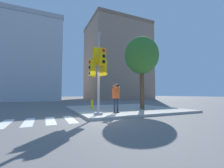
# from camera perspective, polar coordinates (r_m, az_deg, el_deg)

# --- Properties ---
(ground_plane) EXTENTS (160.00, 160.00, 0.00)m
(ground_plane) POSITION_cam_1_polar(r_m,az_deg,el_deg) (7.85, -6.21, -13.18)
(ground_plane) COLOR slate
(sidewalk_corner) EXTENTS (8.00, 8.00, 0.15)m
(sidewalk_corner) POSITION_cam_1_polar(r_m,az_deg,el_deg) (12.42, 4.28, -9.42)
(sidewalk_corner) COLOR #ADA89E
(sidewalk_corner) RESTS_ON ground_plane
(traffic_signal_pole) EXTENTS (1.12, 1.14, 4.64)m
(traffic_signal_pole) POSITION_cam_1_polar(r_m,az_deg,el_deg) (8.47, -5.18, 6.33)
(traffic_signal_pole) COLOR #939399
(traffic_signal_pole) RESTS_ON sidewalk_corner
(person_photographer) EXTENTS (0.50, 0.53, 1.76)m
(person_photographer) POSITION_cam_1_polar(r_m,az_deg,el_deg) (9.12, 1.58, -4.25)
(person_photographer) COLOR black
(person_photographer) RESTS_ON sidewalk_corner
(street_tree) EXTENTS (2.58, 2.58, 5.52)m
(street_tree) POSITION_cam_1_polar(r_m,az_deg,el_deg) (11.87, 11.19, 10.47)
(street_tree) COLOR brown
(street_tree) RESTS_ON sidewalk_corner
(fire_hydrant) EXTENTS (0.19, 0.25, 0.76)m
(fire_hydrant) POSITION_cam_1_polar(r_m,az_deg,el_deg) (11.16, -7.61, -7.71)
(fire_hydrant) COLOR yellow
(fire_hydrant) RESTS_ON sidewalk_corner
(building_left) EXTENTS (13.48, 13.98, 15.98)m
(building_left) POSITION_cam_1_polar(r_m,az_deg,el_deg) (36.06, -30.22, 7.38)
(building_left) COLOR #BCBCC1
(building_left) RESTS_ON ground_plane
(building_right) EXTENTS (15.68, 13.44, 20.66)m
(building_right) POSITION_cam_1_polar(r_m,az_deg,el_deg) (42.18, 1.82, 8.50)
(building_right) COLOR gray
(building_right) RESTS_ON ground_plane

